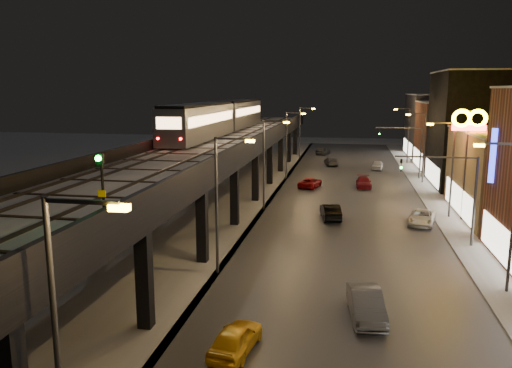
{
  "coord_description": "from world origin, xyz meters",
  "views": [
    {
      "loc": [
        7.5,
        -17.12,
        11.89
      ],
      "look_at": [
        0.82,
        18.66,
        5.0
      ],
      "focal_mm": 35.0,
      "sensor_mm": 36.0,
      "label": 1
    }
  ],
  "objects_px": {
    "subway_train": "(222,117)",
    "rail_signal": "(101,174)",
    "car_near_white": "(330,212)",
    "car_far_white": "(323,151)",
    "car_onc_white": "(364,183)",
    "car_mid_silver": "(310,183)",
    "car_onc_red": "(377,165)",
    "car_mid_dark": "(331,161)",
    "car_onc_dark": "(422,218)",
    "car_taxi": "(236,339)",
    "car_onc_silver": "(366,305)"
  },
  "relations": [
    {
      "from": "car_mid_dark",
      "to": "car_onc_dark",
      "type": "xyz_separation_m",
      "value": [
        9.33,
        -34.47,
        -0.03
      ]
    },
    {
      "from": "car_mid_silver",
      "to": "car_mid_dark",
      "type": "distance_m",
      "value": 19.11
    },
    {
      "from": "car_taxi",
      "to": "car_mid_silver",
      "type": "bearing_deg",
      "value": -82.09
    },
    {
      "from": "car_onc_dark",
      "to": "car_onc_red",
      "type": "distance_m",
      "value": 31.42
    },
    {
      "from": "subway_train",
      "to": "car_far_white",
      "type": "bearing_deg",
      "value": 69.63
    },
    {
      "from": "car_taxi",
      "to": "car_onc_dark",
      "type": "distance_m",
      "value": 27.1
    },
    {
      "from": "car_taxi",
      "to": "car_onc_red",
      "type": "height_order",
      "value": "car_taxi"
    },
    {
      "from": "car_onc_silver",
      "to": "car_onc_dark",
      "type": "height_order",
      "value": "car_onc_silver"
    },
    {
      "from": "car_far_white",
      "to": "car_onc_white",
      "type": "height_order",
      "value": "car_far_white"
    },
    {
      "from": "car_taxi",
      "to": "car_far_white",
      "type": "relative_size",
      "value": 0.91
    },
    {
      "from": "car_onc_dark",
      "to": "car_onc_red",
      "type": "xyz_separation_m",
      "value": [
        -2.3,
        31.33,
        0.04
      ]
    },
    {
      "from": "car_mid_dark",
      "to": "car_onc_red",
      "type": "relative_size",
      "value": 1.16
    },
    {
      "from": "subway_train",
      "to": "car_onc_silver",
      "type": "bearing_deg",
      "value": -65.05
    },
    {
      "from": "subway_train",
      "to": "car_onc_dark",
      "type": "distance_m",
      "value": 29.41
    },
    {
      "from": "car_mid_silver",
      "to": "car_onc_dark",
      "type": "xyz_separation_m",
      "value": [
        11.15,
        -15.45,
        0.02
      ]
    },
    {
      "from": "car_onc_red",
      "to": "car_onc_dark",
      "type": "bearing_deg",
      "value": -78.58
    },
    {
      "from": "car_onc_white",
      "to": "car_onc_red",
      "type": "distance_m",
      "value": 14.9
    },
    {
      "from": "subway_train",
      "to": "rail_signal",
      "type": "xyz_separation_m",
      "value": [
        6.4,
        -44.15,
        0.08
      ]
    },
    {
      "from": "car_taxi",
      "to": "car_onc_dark",
      "type": "height_order",
      "value": "car_taxi"
    },
    {
      "from": "car_onc_red",
      "to": "car_near_white",
      "type": "bearing_deg",
      "value": -93.39
    },
    {
      "from": "car_near_white",
      "to": "car_far_white",
      "type": "xyz_separation_m",
      "value": [
        -3.19,
        47.23,
        0.01
      ]
    },
    {
      "from": "subway_train",
      "to": "car_onc_white",
      "type": "height_order",
      "value": "subway_train"
    },
    {
      "from": "subway_train",
      "to": "car_onc_dark",
      "type": "height_order",
      "value": "subway_train"
    },
    {
      "from": "rail_signal",
      "to": "car_mid_dark",
      "type": "distance_m",
      "value": 62.49
    },
    {
      "from": "car_mid_dark",
      "to": "car_far_white",
      "type": "xyz_separation_m",
      "value": [
        -1.96,
        13.13,
        0.08
      ]
    },
    {
      "from": "car_onc_dark",
      "to": "car_taxi",
      "type": "bearing_deg",
      "value": -101.23
    },
    {
      "from": "car_mid_dark",
      "to": "car_onc_silver",
      "type": "relative_size",
      "value": 0.98
    },
    {
      "from": "rail_signal",
      "to": "car_onc_red",
      "type": "bearing_deg",
      "value": 76.59
    },
    {
      "from": "subway_train",
      "to": "car_near_white",
      "type": "height_order",
      "value": "subway_train"
    },
    {
      "from": "car_near_white",
      "to": "car_onc_white",
      "type": "xyz_separation_m",
      "value": [
        3.42,
        16.26,
        -0.09
      ]
    },
    {
      "from": "car_onc_white",
      "to": "car_mid_silver",
      "type": "bearing_deg",
      "value": -170.66
    },
    {
      "from": "rail_signal",
      "to": "car_onc_silver",
      "type": "height_order",
      "value": "rail_signal"
    },
    {
      "from": "subway_train",
      "to": "car_onc_dark",
      "type": "xyz_separation_m",
      "value": [
        22.65,
        -17.02,
        -7.89
      ]
    },
    {
      "from": "car_far_white",
      "to": "car_taxi",
      "type": "bearing_deg",
      "value": 106.11
    },
    {
      "from": "rail_signal",
      "to": "car_taxi",
      "type": "bearing_deg",
      "value": 27.97
    },
    {
      "from": "car_mid_silver",
      "to": "car_taxi",
      "type": "bearing_deg",
      "value": 103.19
    },
    {
      "from": "car_onc_silver",
      "to": "car_onc_dark",
      "type": "bearing_deg",
      "value": 67.98
    },
    {
      "from": "car_mid_dark",
      "to": "subway_train",
      "type": "bearing_deg",
      "value": 42.49
    },
    {
      "from": "subway_train",
      "to": "car_onc_dark",
      "type": "bearing_deg",
      "value": -36.93
    },
    {
      "from": "car_mid_dark",
      "to": "car_far_white",
      "type": "distance_m",
      "value": 13.28
    },
    {
      "from": "car_onc_dark",
      "to": "car_far_white",
      "type": "bearing_deg",
      "value": 117.06
    },
    {
      "from": "car_near_white",
      "to": "car_onc_silver",
      "type": "bearing_deg",
      "value": 87.57
    },
    {
      "from": "car_mid_dark",
      "to": "car_onc_white",
      "type": "bearing_deg",
      "value": 94.47
    },
    {
      "from": "subway_train",
      "to": "car_far_white",
      "type": "relative_size",
      "value": 8.98
    },
    {
      "from": "car_near_white",
      "to": "car_mid_silver",
      "type": "xyz_separation_m",
      "value": [
        -3.05,
        15.08,
        -0.12
      ]
    },
    {
      "from": "car_onc_white",
      "to": "car_mid_dark",
      "type": "bearing_deg",
      "value": 103.64
    },
    {
      "from": "car_near_white",
      "to": "car_onc_red",
      "type": "bearing_deg",
      "value": -110.43
    },
    {
      "from": "car_mid_dark",
      "to": "car_onc_silver",
      "type": "height_order",
      "value": "car_onc_silver"
    },
    {
      "from": "car_mid_silver",
      "to": "rail_signal",
      "type": "bearing_deg",
      "value": 96.76
    },
    {
      "from": "subway_train",
      "to": "rail_signal",
      "type": "relative_size",
      "value": 13.81
    }
  ]
}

